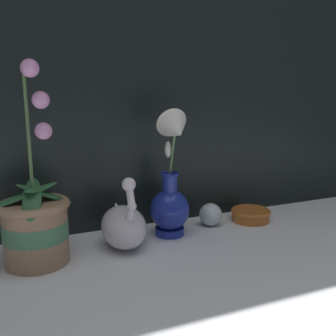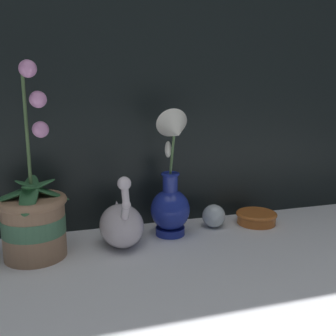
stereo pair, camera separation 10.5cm
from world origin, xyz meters
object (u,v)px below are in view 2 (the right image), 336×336
(blue_vase, at_px, (171,192))
(amber_dish, at_px, (256,217))
(orchid_potted_plant, at_px, (34,218))
(swan_figurine, at_px, (121,223))
(glass_sphere, at_px, (214,216))

(blue_vase, distance_m, amber_dish, 0.30)
(orchid_potted_plant, height_order, swan_figurine, orchid_potted_plant)
(swan_figurine, height_order, glass_sphere, swan_figurine)
(swan_figurine, xyz_separation_m, glass_sphere, (0.28, 0.05, -0.03))
(orchid_potted_plant, height_order, glass_sphere, orchid_potted_plant)
(blue_vase, bearing_deg, glass_sphere, 11.16)
(swan_figurine, distance_m, glass_sphere, 0.29)
(orchid_potted_plant, bearing_deg, swan_figurine, 2.74)
(orchid_potted_plant, xyz_separation_m, blue_vase, (0.36, 0.03, 0.03))
(orchid_potted_plant, relative_size, amber_dish, 3.81)
(swan_figurine, distance_m, blue_vase, 0.16)
(blue_vase, xyz_separation_m, glass_sphere, (0.14, 0.03, -0.09))
(glass_sphere, distance_m, amber_dish, 0.14)
(orchid_potted_plant, relative_size, glass_sphere, 6.85)
(glass_sphere, bearing_deg, blue_vase, -168.84)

